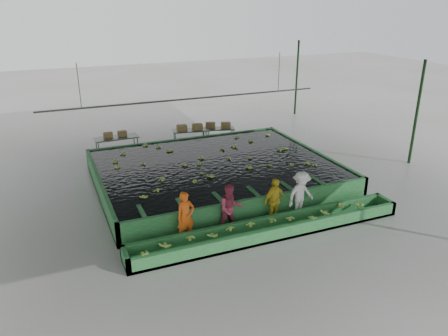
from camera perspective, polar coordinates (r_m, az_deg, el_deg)
name	(u,v)px	position (r m, az deg, el deg)	size (l,w,h in m)	color
ground	(229,195)	(18.07, 0.62, -3.49)	(80.00, 80.00, 0.00)	gray
shed_roof	(229,72)	(16.61, 0.69, 12.38)	(20.00, 22.00, 0.04)	slate
shed_posts	(229,137)	(17.18, 0.65, 4.11)	(20.00, 22.00, 5.00)	black
flotation_tank	(215,172)	(19.17, -1.16, -0.54)	(10.00, 8.00, 0.90)	#296E35
tank_water	(215,164)	(19.02, -1.17, 0.58)	(9.70, 7.70, 0.00)	black
sorting_trough	(271,229)	(15.08, 6.11, -7.88)	(10.00, 1.00, 0.50)	#296E35
cableway_rail	(188,99)	(21.58, -4.70, 8.97)	(0.08, 0.08, 14.00)	#59605B
rail_hanger_left	(79,86)	(20.42, -18.42, 10.14)	(0.04, 0.04, 2.00)	#59605B
rail_hanger_right	(279,72)	(23.41, 7.19, 12.33)	(0.04, 0.04, 2.00)	#59605B
worker_a	(186,217)	(14.46, -5.02, -6.38)	(0.64, 0.42, 1.74)	#EA5A15
worker_b	(230,208)	(14.96, 0.85, -5.31)	(0.85, 0.66, 1.74)	#A1344B
worker_c	(274,201)	(15.67, 6.59, -4.27)	(0.99, 0.41, 1.69)	gold
worker_d	(301,195)	(16.18, 10.01, -3.45)	(1.15, 0.66, 1.77)	white
packing_table_left	(117,146)	(23.07, -13.79, 2.78)	(2.18, 0.87, 0.99)	#59605B
packing_table_mid	(191,138)	(24.03, -4.30, 3.97)	(1.99, 0.80, 0.91)	#59605B
packing_table_right	(218,135)	(24.54, -0.79, 4.30)	(1.81, 0.73, 0.83)	#59605B
box_stack_left	(115,137)	(22.98, -14.00, 3.99)	(1.17, 0.32, 0.25)	olive
box_stack_mid	(190,130)	(23.85, -4.50, 4.97)	(1.39, 0.39, 0.30)	olive
box_stack_right	(218,128)	(24.48, -0.77, 5.27)	(1.39, 0.39, 0.30)	olive
floating_bananas	(209,158)	(19.72, -2.03, 1.34)	(9.20, 6.27, 0.13)	#95C54C
trough_bananas	(271,225)	(15.01, 6.14, -7.38)	(8.30, 0.55, 0.11)	#95C54C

